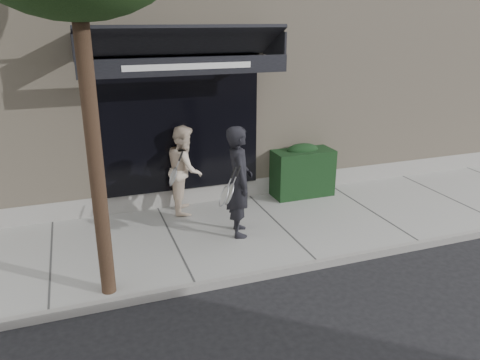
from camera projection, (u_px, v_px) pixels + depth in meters
name	position (u px, v px, depth m)	size (l,w,h in m)	color
ground	(278.00, 229.00, 8.84)	(80.00, 80.00, 0.00)	black
sidewalk	(278.00, 226.00, 8.82)	(20.00, 3.00, 0.12)	#9D9D98
curb	(318.00, 264.00, 7.44)	(20.00, 0.10, 0.14)	gray
building_facade	(203.00, 59.00, 12.34)	(14.30, 8.04, 5.64)	tan
hedge	(302.00, 170.00, 10.08)	(1.30, 0.70, 1.14)	black
pedestrian_front	(239.00, 182.00, 8.08)	(0.80, 0.94, 1.96)	black
pedestrian_back	(185.00, 169.00, 9.11)	(0.82, 0.96, 1.73)	beige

